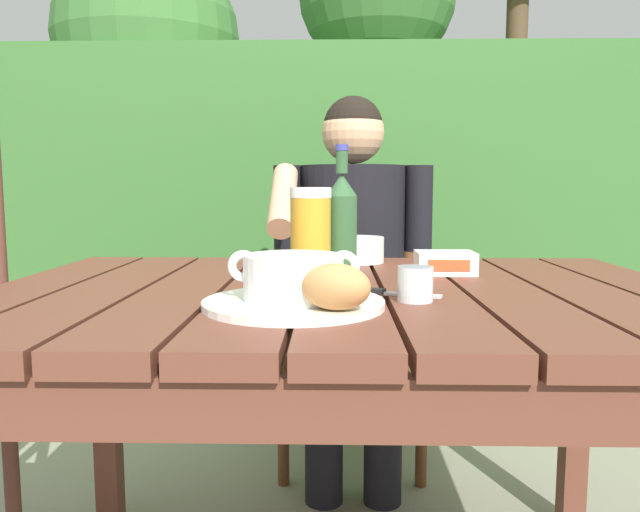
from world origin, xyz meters
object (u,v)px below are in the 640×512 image
Objects in this scene: water_glass_small at (415,284)px; butter_tub at (445,263)px; chair_near_diner at (351,317)px; person_eating at (352,257)px; bread_roll at (336,287)px; serving_plate at (294,303)px; beer_glass at (311,236)px; table_knife at (383,292)px; soup_bowl at (294,276)px; diner_bowl at (357,250)px; beer_bottle at (342,225)px.

butter_tub is at bearing 71.50° from water_glass_small.
person_eating reaches higher than chair_near_diner.
bread_roll is 0.51m from butter_tub.
bread_roll is (0.07, -0.08, 0.04)m from serving_plate.
beer_glass is 0.33m from butter_tub.
table_knife is at bearing 37.24° from serving_plate.
water_glass_small is at bearing -108.50° from butter_tub.
beer_glass is (-0.10, -0.87, 0.35)m from chair_near_diner.
diner_bowl is (0.12, 0.57, -0.02)m from soup_bowl.
beer_glass is at bearing 135.35° from water_glass_small.
person_eating is 0.69m from beer_glass.
soup_bowl is 0.19m from table_knife.
beer_glass is at bearing 138.30° from table_knife.
butter_tub is (0.11, 0.32, -0.00)m from water_glass_small.
beer_bottle reaches higher than beer_glass.
soup_bowl is 1.66× the size of butter_tub.
diner_bowl is (0.12, 0.57, 0.03)m from serving_plate.
person_eating is 0.65m from beer_bottle.
serving_plate is at bearing -102.12° from diner_bowl.
beer_bottle reaches higher than soup_bowl.
beer_bottle reaches higher than bread_roll.
soup_bowl is (-0.12, -0.90, 0.08)m from person_eating.
chair_near_diner is 16.25× the size of water_glass_small.
water_glass_small is (0.18, -0.18, -0.06)m from beer_glass.
person_eating is at bearing 81.48° from beer_glass.
person_eating is 0.34m from diner_bowl.
chair_near_diner is 1.09m from water_glass_small.
beer_glass reaches higher than bread_roll.
beer_bottle is at bearing -92.88° from chair_near_diner.
table_knife is 0.46m from diner_bowl.
water_glass_small is (0.13, 0.13, -0.02)m from bread_roll.
chair_near_diner is 0.94m from beer_glass.
serving_plate is 4.87× the size of water_glass_small.
water_glass_small is at bearing -85.83° from chair_near_diner.
beer_glass is 1.41× the size of diner_bowl.
diner_bowl is at bearing 98.46° from water_glass_small.
table_knife is (0.03, -0.99, 0.26)m from chair_near_diner.
bread_roll is 0.47× the size of beer_bottle.
chair_near_diner is 0.81× the size of person_eating.
soup_bowl is 0.29m from beer_bottle.
beer_glass is at bearing -107.09° from diner_bowl.
serving_plate is 0.21m from water_glass_small.
beer_bottle reaches higher than butter_tub.
serving_plate is at bearing -129.28° from butter_tub.
beer_glass is at bearing -98.52° from person_eating.
beer_bottle is (0.08, 0.27, 0.11)m from serving_plate.
person_eating is 6.32× the size of beer_glass.
diner_bowl reaches higher than butter_tub.
soup_bowl is at bearing -116.57° from serving_plate.
butter_tub is 0.75× the size of table_knife.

